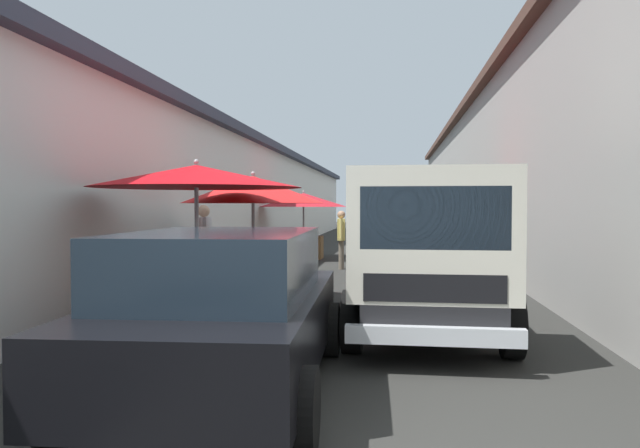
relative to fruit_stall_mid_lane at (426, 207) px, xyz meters
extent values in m
plane|color=#282826|center=(3.32, 1.54, -1.65)|extent=(90.00, 90.00, 0.00)
cube|color=silver|center=(5.57, 8.36, 0.13)|extent=(49.50, 7.00, 3.57)
cube|color=#383D4C|center=(5.57, 8.36, 2.04)|extent=(49.80, 7.50, 0.24)
cube|color=gray|center=(5.57, -5.28, 0.82)|extent=(49.50, 7.00, 4.95)
cube|color=#4C3328|center=(5.57, -5.28, 3.42)|extent=(49.80, 7.50, 0.24)
cylinder|color=#9E9EA3|center=(0.00, 0.04, -0.58)|extent=(0.06, 0.06, 2.14)
cone|color=red|center=(0.00, 0.04, 0.27)|extent=(2.20, 2.20, 0.42)
sphere|color=#9E9EA3|center=(0.00, 0.04, 0.52)|extent=(0.07, 0.07, 0.07)
cube|color=olive|center=(0.01, -0.19, -1.25)|extent=(0.77, 0.71, 0.81)
sphere|color=orange|center=(0.21, 0.01, -0.80)|extent=(0.09, 0.09, 0.09)
sphere|color=orange|center=(0.25, -0.19, -0.80)|extent=(0.09, 0.09, 0.09)
sphere|color=orange|center=(-0.02, -0.05, -0.75)|extent=(0.09, 0.09, 0.09)
sphere|color=orange|center=(-0.20, -0.15, -0.80)|extent=(0.09, 0.09, 0.09)
sphere|color=orange|center=(-0.07, -0.27, -0.80)|extent=(0.09, 0.09, 0.09)
cylinder|color=#9E9EA3|center=(-3.59, 3.08, -0.56)|extent=(0.06, 0.06, 2.18)
cone|color=red|center=(-3.59, 3.08, 0.30)|extent=(2.42, 2.42, 0.46)
sphere|color=#9E9EA3|center=(-3.59, 3.08, 0.57)|extent=(0.07, 0.07, 0.07)
cube|color=olive|center=(-3.58, 3.22, -1.27)|extent=(0.89, 0.70, 0.77)
sphere|color=orange|center=(-3.44, 3.36, -0.79)|extent=(0.09, 0.09, 0.09)
sphere|color=orange|center=(-3.81, 3.17, -0.84)|extent=(0.09, 0.09, 0.09)
sphere|color=orange|center=(-3.89, 3.40, -0.84)|extent=(0.09, 0.09, 0.09)
sphere|color=orange|center=(-3.52, 3.33, -0.84)|extent=(0.09, 0.09, 0.09)
sphere|color=orange|center=(-3.30, 3.31, -0.84)|extent=(0.09, 0.09, 0.09)
sphere|color=orange|center=(-3.51, 3.27, -0.84)|extent=(0.09, 0.09, 0.09)
cylinder|color=#9E9EA3|center=(-5.78, 3.34, -0.54)|extent=(0.06, 0.06, 2.22)
cone|color=red|center=(-5.78, 3.34, 0.42)|extent=(2.81, 2.81, 0.30)
sphere|color=#9E9EA3|center=(-5.78, 3.34, 0.61)|extent=(0.07, 0.07, 0.07)
cube|color=#9E7547|center=(-5.59, 3.48, -1.24)|extent=(0.94, 0.62, 0.83)
sphere|color=orange|center=(-5.37, 3.56, -0.78)|extent=(0.09, 0.09, 0.09)
sphere|color=orange|center=(-5.37, 3.46, -0.78)|extent=(0.09, 0.09, 0.09)
sphere|color=orange|center=(-5.48, 3.50, -0.73)|extent=(0.09, 0.09, 0.09)
sphere|color=orange|center=(-5.32, 3.64, -0.78)|extent=(0.09, 0.09, 0.09)
sphere|color=orange|center=(-5.74, 3.47, -0.78)|extent=(0.09, 0.09, 0.09)
sphere|color=orange|center=(-5.28, 3.46, -0.78)|extent=(0.09, 0.09, 0.09)
cylinder|color=#9E9EA3|center=(5.15, 3.52, -0.62)|extent=(0.06, 0.06, 2.07)
cone|color=red|center=(5.15, 3.52, 0.20)|extent=(2.74, 2.74, 0.43)
sphere|color=#9E9EA3|center=(5.15, 3.52, 0.46)|extent=(0.07, 0.07, 0.07)
cube|color=brown|center=(5.29, 3.34, -1.30)|extent=(0.76, 0.79, 0.71)
sphere|color=orange|center=(5.33, 3.26, -0.90)|extent=(0.09, 0.09, 0.09)
sphere|color=orange|center=(5.26, 3.41, -0.85)|extent=(0.09, 0.09, 0.09)
sphere|color=orange|center=(5.21, 3.14, -0.90)|extent=(0.09, 0.09, 0.09)
sphere|color=orange|center=(5.45, 3.32, -0.90)|extent=(0.09, 0.09, 0.09)
sphere|color=orange|center=(5.09, 3.23, -0.90)|extent=(0.09, 0.09, 0.09)
cube|color=black|center=(-8.30, 2.24, -1.08)|extent=(3.96, 1.85, 0.64)
cube|color=#19232D|center=(-8.45, 2.24, -0.48)|extent=(2.39, 1.59, 0.56)
cube|color=black|center=(-6.39, 2.31, -1.30)|extent=(0.16, 1.65, 0.20)
cube|color=silver|center=(-6.39, 2.89, -1.02)|extent=(0.07, 0.24, 0.14)
cube|color=silver|center=(-6.35, 1.72, -1.02)|extent=(0.07, 0.24, 0.14)
cylinder|color=black|center=(-7.00, 3.15, -1.35)|extent=(0.61, 0.22, 0.60)
cylinder|color=black|center=(-6.94, 1.43, -1.35)|extent=(0.61, 0.22, 0.60)
cylinder|color=black|center=(-9.65, 3.06, -1.35)|extent=(0.61, 0.22, 0.60)
cylinder|color=black|center=(-9.59, 1.34, -1.35)|extent=(0.61, 0.22, 0.60)
cube|color=black|center=(-5.14, 0.28, -1.15)|extent=(4.83, 1.56, 0.36)
cube|color=beige|center=(-6.78, 0.31, -0.27)|extent=(1.57, 1.78, 1.40)
cube|color=#19232D|center=(-7.51, 0.33, -0.10)|extent=(0.09, 1.47, 0.63)
cube|color=#19232D|center=(-6.78, 0.31, -0.10)|extent=(1.08, 1.79, 0.45)
cube|color=black|center=(-7.52, 0.33, -0.79)|extent=(0.09, 1.40, 0.28)
cube|color=silver|center=(-7.60, 0.33, -1.25)|extent=(0.15, 1.75, 0.18)
cube|color=gray|center=(-4.34, -0.56, -0.72)|extent=(3.16, 0.12, 0.50)
cube|color=gray|center=(-4.31, 1.09, -0.72)|extent=(3.16, 0.12, 0.50)
cube|color=gray|center=(-2.78, 0.23, -0.72)|extent=(0.09, 1.65, 0.50)
cylinder|color=black|center=(-6.79, -0.56, -1.29)|extent=(0.72, 0.23, 0.72)
cylinder|color=black|center=(-6.76, 1.19, -1.29)|extent=(0.72, 0.23, 0.72)
cylinder|color=black|center=(-3.72, -0.62, -1.29)|extent=(0.72, 0.23, 0.72)
cylinder|color=black|center=(-3.69, 1.13, -1.29)|extent=(0.72, 0.23, 0.72)
cylinder|color=#665B4C|center=(2.35, 2.09, -1.27)|extent=(0.14, 0.14, 0.76)
cylinder|color=#665B4C|center=(2.20, 2.08, -1.27)|extent=(0.14, 0.14, 0.76)
cube|color=#D8C666|center=(2.27, 2.09, -0.61)|extent=(0.46, 0.23, 0.57)
sphere|color=#A57A5B|center=(2.27, 2.09, -0.22)|extent=(0.21, 0.21, 0.21)
cylinder|color=#D8C666|center=(2.55, 2.10, -0.58)|extent=(0.08, 0.08, 0.51)
cylinder|color=#D8C666|center=(2.00, 2.07, -0.58)|extent=(0.08, 0.08, 0.51)
cylinder|color=navy|center=(-2.62, 4.27, -1.23)|extent=(0.14, 0.14, 0.83)
cylinder|color=navy|center=(-2.45, 4.29, -1.23)|extent=(0.14, 0.14, 0.83)
cube|color=white|center=(-2.54, 4.28, -0.50)|extent=(0.50, 0.24, 0.63)
sphere|color=tan|center=(-2.54, 4.28, -0.08)|extent=(0.23, 0.23, 0.23)
cylinder|color=white|center=(-2.83, 4.25, -0.47)|extent=(0.08, 0.08, 0.56)
cylinder|color=white|center=(-2.24, 4.31, -0.47)|extent=(0.08, 0.08, 0.56)
cylinder|color=black|center=(-0.37, 4.23, -1.43)|extent=(0.44, 0.11, 0.44)
cylinder|color=black|center=(-1.62, 4.18, -1.43)|extent=(0.44, 0.13, 0.44)
cube|color=silver|center=(-1.05, 4.20, -1.38)|extent=(0.91, 0.32, 0.08)
ellipsoid|color=black|center=(-1.35, 4.19, -1.01)|extent=(0.57, 0.28, 0.20)
cube|color=silver|center=(-0.42, 4.23, -0.98)|extent=(0.15, 0.33, 0.56)
cylinder|color=silver|center=(-0.49, 4.23, -0.88)|extent=(0.28, 0.07, 0.68)
cylinder|color=black|center=(-0.57, 4.22, -0.53)|extent=(0.55, 0.06, 0.04)
camera|label=1|loc=(-13.58, 0.74, 0.03)|focal=33.95mm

